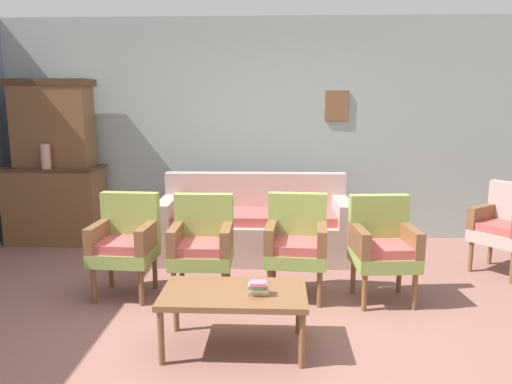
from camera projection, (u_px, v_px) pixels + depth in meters
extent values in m
plane|color=#84564C|center=(252.00, 329.00, 3.74)|extent=(7.68, 7.68, 0.00)
cube|color=#939E99|center=(263.00, 130.00, 6.07)|extent=(6.40, 0.06, 2.70)
cube|color=brown|center=(337.00, 106.00, 5.93)|extent=(0.28, 0.02, 0.36)
cube|color=brown|center=(56.00, 206.00, 5.97)|extent=(1.10, 0.52, 0.90)
cube|color=#462D1B|center=(53.00, 168.00, 5.88)|extent=(1.16, 0.55, 0.03)
cube|color=brown|center=(53.00, 126.00, 5.87)|extent=(0.90, 0.36, 0.95)
cube|color=#462D1B|center=(50.00, 82.00, 5.78)|extent=(0.99, 0.38, 0.08)
cylinder|color=tan|center=(46.00, 156.00, 5.67)|extent=(0.11, 0.11, 0.29)
cube|color=tan|center=(255.00, 239.00, 5.39)|extent=(2.07, 0.83, 0.42)
cube|color=tan|center=(255.00, 193.00, 5.63)|extent=(2.06, 0.19, 0.48)
cube|color=tan|center=(342.00, 210.00, 5.31)|extent=(0.17, 0.80, 0.24)
cube|color=tan|center=(168.00, 209.00, 5.36)|extent=(0.17, 0.80, 0.24)
cube|color=#B74C47|center=(310.00, 217.00, 5.29)|extent=(0.55, 0.57, 0.10)
cube|color=#B74C47|center=(254.00, 217.00, 5.31)|extent=(0.55, 0.57, 0.10)
cube|color=#B74C47|center=(199.00, 217.00, 5.32)|extent=(0.55, 0.57, 0.10)
cube|color=#849947|center=(124.00, 255.00, 4.30)|extent=(0.55, 0.51, 0.12)
cube|color=#B74C47|center=(123.00, 245.00, 4.26)|extent=(0.46, 0.43, 0.10)
cube|color=#849947|center=(131.00, 217.00, 4.44)|extent=(0.52, 0.13, 0.46)
cube|color=brown|center=(148.00, 237.00, 4.25)|extent=(0.11, 0.48, 0.22)
cube|color=brown|center=(99.00, 235.00, 4.29)|extent=(0.11, 0.48, 0.22)
cylinder|color=brown|center=(141.00, 287.00, 4.13)|extent=(0.04, 0.04, 0.32)
cylinder|color=brown|center=(94.00, 286.00, 4.17)|extent=(0.04, 0.04, 0.32)
cylinder|color=brown|center=(155.00, 272.00, 4.50)|extent=(0.04, 0.04, 0.32)
cylinder|color=brown|center=(111.00, 270.00, 4.55)|extent=(0.04, 0.04, 0.32)
cube|color=#849947|center=(202.00, 257.00, 4.23)|extent=(0.53, 0.49, 0.12)
cube|color=#B74C47|center=(201.00, 248.00, 4.20)|extent=(0.45, 0.41, 0.10)
cube|color=#849947|center=(204.00, 219.00, 4.38)|extent=(0.52, 0.11, 0.46)
cube|color=brown|center=(227.00, 238.00, 4.20)|extent=(0.09, 0.48, 0.22)
cube|color=brown|center=(176.00, 238.00, 4.21)|extent=(0.09, 0.48, 0.22)
cylinder|color=brown|center=(224.00, 290.00, 4.08)|extent=(0.04, 0.04, 0.32)
cylinder|color=brown|center=(174.00, 289.00, 4.09)|extent=(0.04, 0.04, 0.32)
cylinder|color=brown|center=(228.00, 274.00, 4.46)|extent=(0.04, 0.04, 0.32)
cylinder|color=brown|center=(182.00, 273.00, 4.47)|extent=(0.04, 0.04, 0.32)
cube|color=#849947|center=(296.00, 256.00, 4.27)|extent=(0.56, 0.52, 0.12)
cube|color=#B74C47|center=(296.00, 247.00, 4.23)|extent=(0.47, 0.44, 0.10)
cube|color=#849947|center=(297.00, 218.00, 4.41)|extent=(0.53, 0.14, 0.46)
cube|color=brown|center=(322.00, 238.00, 4.21)|extent=(0.12, 0.48, 0.22)
cube|color=brown|center=(271.00, 236.00, 4.26)|extent=(0.12, 0.48, 0.22)
cylinder|color=brown|center=(320.00, 289.00, 4.10)|extent=(0.04, 0.04, 0.32)
cylinder|color=brown|center=(270.00, 287.00, 4.15)|extent=(0.04, 0.04, 0.32)
cylinder|color=brown|center=(320.00, 273.00, 4.47)|extent=(0.04, 0.04, 0.32)
cylinder|color=brown|center=(274.00, 271.00, 4.52)|extent=(0.04, 0.04, 0.32)
cube|color=#849947|center=(384.00, 259.00, 4.18)|extent=(0.56, 0.53, 0.12)
cube|color=#B74C47|center=(385.00, 250.00, 4.15)|extent=(0.48, 0.45, 0.10)
cube|color=#849947|center=(378.00, 220.00, 4.33)|extent=(0.53, 0.15, 0.46)
cube|color=brown|center=(410.00, 239.00, 4.16)|extent=(0.12, 0.49, 0.22)
cube|color=brown|center=(359.00, 240.00, 4.14)|extent=(0.12, 0.49, 0.22)
cylinder|color=brown|center=(414.00, 291.00, 4.05)|extent=(0.04, 0.04, 0.32)
cylinder|color=brown|center=(364.00, 292.00, 4.03)|extent=(0.04, 0.04, 0.32)
cylinder|color=brown|center=(399.00, 275.00, 4.42)|extent=(0.04, 0.04, 0.32)
cylinder|color=brown|center=(353.00, 276.00, 4.40)|extent=(0.04, 0.04, 0.32)
cube|color=tan|center=(503.00, 237.00, 4.86)|extent=(0.70, 0.71, 0.12)
cube|color=#B74C47|center=(503.00, 228.00, 4.84)|extent=(0.60, 0.60, 0.10)
cube|color=brown|center=(483.00, 216.00, 5.01)|extent=(0.42, 0.37, 0.22)
cylinder|color=brown|center=(471.00, 256.00, 4.96)|extent=(0.04, 0.04, 0.32)
cylinder|color=brown|center=(490.00, 249.00, 5.18)|extent=(0.04, 0.04, 0.32)
cube|color=brown|center=(234.00, 294.00, 3.38)|extent=(1.00, 0.56, 0.04)
cylinder|color=brown|center=(176.00, 307.00, 3.67)|extent=(0.04, 0.04, 0.38)
cylinder|color=brown|center=(299.00, 309.00, 3.63)|extent=(0.04, 0.04, 0.38)
cylinder|color=brown|center=(161.00, 337.00, 3.20)|extent=(0.04, 0.04, 0.38)
cylinder|color=brown|center=(302.00, 340.00, 3.16)|extent=(0.04, 0.04, 0.38)
cube|color=tan|center=(259.00, 292.00, 3.32)|extent=(0.14, 0.09, 0.03)
cube|color=#9F8D5A|center=(259.00, 289.00, 3.31)|extent=(0.12, 0.10, 0.02)
cube|color=gray|center=(256.00, 286.00, 3.30)|extent=(0.11, 0.09, 0.03)
cube|color=#E96582|center=(258.00, 283.00, 3.29)|extent=(0.11, 0.09, 0.02)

